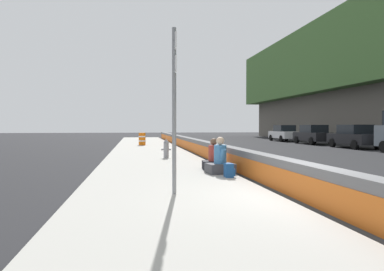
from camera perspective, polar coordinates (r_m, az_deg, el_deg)
The scene contains 12 objects.
ground_plane at distance 7.84m, azimuth 17.96°, elevation -10.48°, with size 160.00×160.00×0.00m, color #232326.
sidewalk_strip at distance 7.04m, azimuth -1.99°, elevation -11.19°, with size 80.00×4.40×0.14m, color #A8A59E.
jersey_barrier at distance 7.76m, azimuth 17.96°, elevation -7.42°, with size 76.00×0.45×0.85m.
route_sign_post at distance 7.78m, azimuth -2.83°, elevation 5.88°, with size 0.44×0.09×3.60m.
fire_hydrant at distance 16.63m, azimuth -4.14°, elevation -2.02°, with size 0.26×0.46×0.88m.
seated_person_foreground at distance 11.23m, azimuth 4.51°, elevation -4.21°, with size 0.79×0.90×1.14m.
seated_person_middle at distance 12.28m, azimuth 3.47°, elevation -3.84°, with size 0.71×0.81×1.06m.
backpack at distance 10.42m, azimuth 5.93°, elevation -5.57°, with size 0.32×0.28×0.40m.
construction_barrel at distance 27.73m, azimuth -7.95°, elevation -0.54°, with size 0.54×0.54×0.95m.
parked_car_fourth at distance 28.51m, azimuth 24.45°, elevation -0.12°, with size 4.53×2.00×1.71m.
parked_car_midline at distance 33.40m, azimuth 18.75°, elevation 0.16°, with size 4.52×1.99×1.71m.
parked_car_far at distance 39.01m, azimuth 14.45°, elevation 0.38°, with size 4.53×2.00×1.71m.
Camera 1 is at (-6.82, 3.51, 1.62)m, focal length 33.47 mm.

